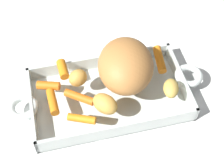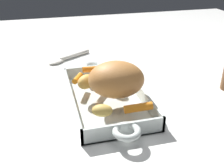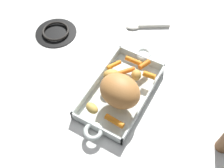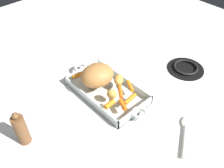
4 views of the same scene
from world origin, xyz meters
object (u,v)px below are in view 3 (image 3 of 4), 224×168
object	(u,v)px
baby_carrot_center_right	(149,75)
potato_near_roast	(136,75)
pork_roast	(120,91)
baby_carrot_northeast	(114,65)
potato_golden_large	(92,108)
potato_whole	(111,75)
roasting_dish	(121,92)
baby_carrot_southwest	(114,121)
stove_burner_rear	(56,32)
serving_spoon	(144,26)
baby_carrot_short	(144,64)
baby_carrot_center_left	(133,61)
baby_carrot_southeast	(126,71)

from	to	relation	value
baby_carrot_center_right	potato_near_roast	distance (m)	0.05
pork_roast	baby_carrot_northeast	world-z (taller)	pork_roast
potato_golden_large	potato_whole	bearing A→B (deg)	4.11
roasting_dish	potato_whole	world-z (taller)	potato_whole
baby_carrot_southwest	stove_burner_rear	bearing A→B (deg)	58.59
pork_roast	potato_whole	size ratio (longest dim) A/B	2.53
baby_carrot_center_right	serving_spoon	bearing A→B (deg)	27.87
baby_carrot_short	serving_spoon	world-z (taller)	baby_carrot_short
baby_carrot_southwest	roasting_dish	bearing A→B (deg)	19.64
baby_carrot_center_left	baby_carrot_short	bearing A→B (deg)	-85.49
roasting_dish	baby_carrot_short	distance (m)	0.14
pork_roast	serving_spoon	world-z (taller)	pork_roast
potato_near_roast	serving_spoon	world-z (taller)	potato_near_roast
baby_carrot_center_right	roasting_dish	bearing A→B (deg)	143.11
baby_carrot_northeast	stove_burner_rear	world-z (taller)	baby_carrot_northeast
baby_carrot_center_left	pork_roast	bearing A→B (deg)	-169.38
baby_carrot_center_left	potato_near_roast	bearing A→B (deg)	-145.57
pork_roast	potato_whole	world-z (taller)	pork_roast
baby_carrot_southeast	baby_carrot_southwest	size ratio (longest dim) A/B	0.99
pork_roast	baby_carrot_short	bearing A→B (deg)	-4.41
baby_carrot_southeast	baby_carrot_northeast	size ratio (longest dim) A/B	1.16
baby_carrot_center_right	baby_carrot_southwest	xyz separation A→B (m)	(-0.23, 0.02, -0.00)
roasting_dish	potato_near_roast	xyz separation A→B (m)	(0.06, -0.03, 0.05)
baby_carrot_short	baby_carrot_northeast	distance (m)	0.12
baby_carrot_center_right	potato_near_roast	xyz separation A→B (m)	(-0.03, 0.04, 0.01)
roasting_dish	baby_carrot_center_left	distance (m)	0.13
baby_carrot_center_left	serving_spoon	distance (m)	0.25
roasting_dish	baby_carrot_southwest	bearing A→B (deg)	-160.36
potato_near_roast	potato_whole	bearing A→B (deg)	118.20
baby_carrot_northeast	potato_golden_large	distance (m)	0.21
baby_carrot_southwest	baby_carrot_southeast	bearing A→B (deg)	17.19
baby_carrot_northeast	serving_spoon	size ratio (longest dim) A/B	0.32
baby_carrot_short	stove_burner_rear	bearing A→B (deg)	88.69
baby_carrot_northeast	pork_roast	bearing A→B (deg)	-142.99
baby_carrot_center_left	serving_spoon	world-z (taller)	baby_carrot_center_left
pork_roast	baby_carrot_center_right	bearing A→B (deg)	-20.93
roasting_dish	baby_carrot_center_right	bearing A→B (deg)	-36.89
baby_carrot_center_left	baby_carrot_northeast	bearing A→B (deg)	134.01
baby_carrot_center_right	baby_carrot_northeast	world-z (taller)	baby_carrot_center_right
baby_carrot_center_right	potato_near_roast	bearing A→B (deg)	126.35
stove_burner_rear	potato_near_roast	bearing A→B (deg)	-100.12
potato_near_roast	baby_carrot_northeast	bearing A→B (deg)	84.29
potato_near_roast	stove_burner_rear	xyz separation A→B (m)	(0.08, 0.43, -0.06)
roasting_dish	potato_near_roast	distance (m)	0.09
potato_near_roast	baby_carrot_southwest	bearing A→B (deg)	-174.71
serving_spoon	baby_carrot_northeast	bearing A→B (deg)	60.18
baby_carrot_northeast	baby_carrot_center_right	bearing A→B (deg)	-82.04
baby_carrot_southwest	baby_carrot_northeast	world-z (taller)	baby_carrot_southwest
baby_carrot_southeast	baby_carrot_northeast	world-z (taller)	same
baby_carrot_short	baby_carrot_southeast	world-z (taller)	baby_carrot_short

